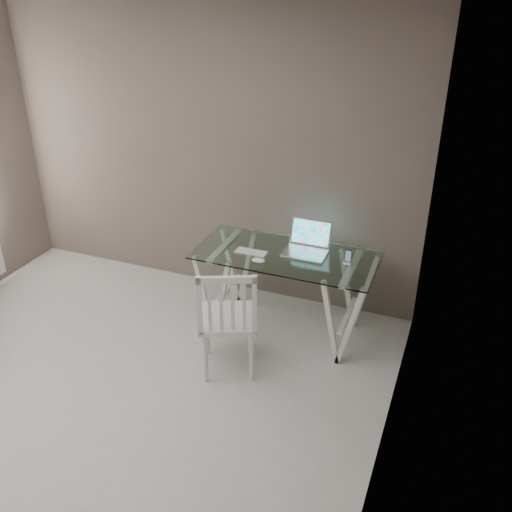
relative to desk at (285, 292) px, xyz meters
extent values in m
plane|color=#BAB7B2|center=(-0.96, -1.71, -0.38)|extent=(4.50, 4.50, 0.00)
cube|color=#665950|center=(-0.96, 0.54, 0.97)|extent=(4.00, 0.02, 2.70)
cube|color=#665950|center=(1.04, -1.71, 0.97)|extent=(0.02, 4.50, 2.70)
cube|color=silver|center=(0.00, 0.00, 0.36)|extent=(1.50, 0.70, 0.01)
cube|color=white|center=(-0.55, 0.00, -0.02)|extent=(0.24, 0.62, 0.72)
cube|color=white|center=(0.55, 0.00, -0.02)|extent=(0.24, 0.62, 0.72)
cube|color=silver|center=(-0.24, -0.65, 0.08)|extent=(0.57, 0.57, 0.04)
cylinder|color=silver|center=(-0.34, -0.88, -0.16)|extent=(0.04, 0.04, 0.44)
cylinder|color=silver|center=(-0.01, -0.74, -0.16)|extent=(0.04, 0.04, 0.44)
cylinder|color=silver|center=(-0.48, -0.56, -0.16)|extent=(0.04, 0.04, 0.44)
cylinder|color=silver|center=(-0.15, -0.42, -0.16)|extent=(0.04, 0.04, 0.44)
cube|color=silver|center=(-0.16, -0.83, 0.32)|extent=(0.41, 0.20, 0.49)
cube|color=silver|center=(0.14, 0.06, 0.37)|extent=(0.35, 0.24, 0.02)
cube|color=#19D899|center=(0.14, 0.22, 0.49)|extent=(0.35, 0.08, 0.23)
cube|color=silver|center=(-0.28, -0.07, 0.37)|extent=(0.28, 0.12, 0.01)
ellipsoid|color=white|center=(-0.17, -0.21, 0.38)|extent=(0.11, 0.07, 0.04)
cube|color=white|center=(0.51, 0.03, 0.37)|extent=(0.06, 0.06, 0.01)
cube|color=black|center=(0.51, 0.04, 0.43)|extent=(0.05, 0.03, 0.10)
camera|label=1|loc=(1.29, -3.96, 2.54)|focal=40.00mm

